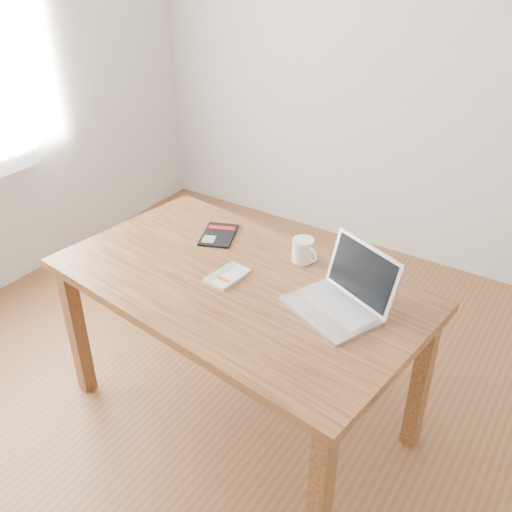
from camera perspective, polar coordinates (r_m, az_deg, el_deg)
The scene contains 6 objects.
room at distance 1.85m, azimuth -3.05°, elevation 9.92°, with size 4.04×4.04×2.70m.
desk at distance 2.35m, azimuth -1.82°, elevation -4.24°, with size 1.59×1.04×0.75m.
white_guidebook at distance 2.32m, azimuth -2.86°, elevation -2.00°, with size 0.13×0.19×0.02m.
black_guidebook at distance 2.62m, azimuth -3.76°, elevation 2.13°, with size 0.21×0.25×0.01m.
laptop at distance 2.14m, azimuth 8.60°, elevation -4.06°, with size 0.42×0.40×0.23m.
coffee_mug at distance 2.41m, azimuth 4.77°, elevation 0.61°, with size 0.13×0.09×0.10m.
Camera 1 is at (0.95, -1.39, 2.03)m, focal length 40.00 mm.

